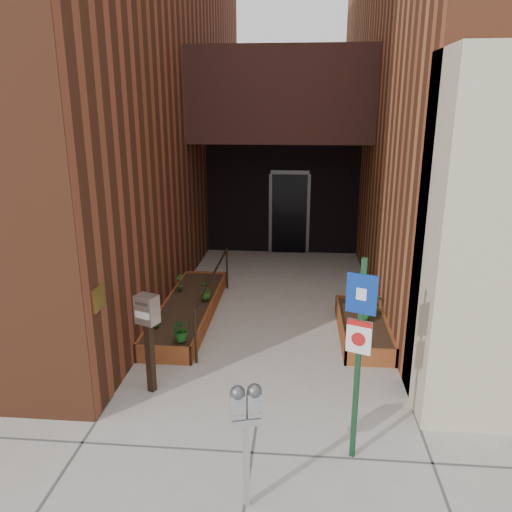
# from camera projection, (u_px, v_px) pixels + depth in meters

# --- Properties ---
(ground) EXTENTS (80.00, 80.00, 0.00)m
(ground) POSITION_uv_depth(u_px,v_px,m) (259.00, 403.00, 6.61)
(ground) COLOR #9E9991
(ground) RESTS_ON ground
(architecture) EXTENTS (20.00, 14.60, 10.00)m
(architecture) POSITION_uv_depth(u_px,v_px,m) (276.00, 53.00, 11.78)
(architecture) COLOR brown
(architecture) RESTS_ON ground
(planter_left) EXTENTS (0.90, 3.60, 0.30)m
(planter_left) POSITION_uv_depth(u_px,v_px,m) (188.00, 310.00, 9.28)
(planter_left) COLOR maroon
(planter_left) RESTS_ON ground
(planter_right) EXTENTS (0.80, 2.20, 0.30)m
(planter_right) POSITION_uv_depth(u_px,v_px,m) (363.00, 328.00, 8.54)
(planter_right) COLOR maroon
(planter_right) RESTS_ON ground
(handrail) EXTENTS (0.04, 3.34, 0.90)m
(handrail) POSITION_uv_depth(u_px,v_px,m) (214.00, 281.00, 9.02)
(handrail) COLOR black
(handrail) RESTS_ON ground
(parking_meter) EXTENTS (0.31, 0.18, 1.34)m
(parking_meter) POSITION_uv_depth(u_px,v_px,m) (246.00, 414.00, 4.63)
(parking_meter) COLOR #A9A9AB
(parking_meter) RESTS_ON ground
(sign_post) EXTENTS (0.30, 0.14, 2.33)m
(sign_post) POSITION_uv_depth(u_px,v_px,m) (359.00, 341.00, 5.20)
(sign_post) COLOR #153A20
(sign_post) RESTS_ON ground
(payment_dropbox) EXTENTS (0.34, 0.30, 1.41)m
(payment_dropbox) POSITION_uv_depth(u_px,v_px,m) (148.00, 323.00, 6.62)
(payment_dropbox) COLOR black
(payment_dropbox) RESTS_ON ground
(shrub_left_a) EXTENTS (0.45, 0.45, 0.37)m
(shrub_left_a) POSITION_uv_depth(u_px,v_px,m) (182.00, 329.00, 7.67)
(shrub_left_a) COLOR #1A5D1D
(shrub_left_a) RESTS_ON planter_left
(shrub_left_b) EXTENTS (0.27, 0.27, 0.41)m
(shrub_left_b) POSITION_uv_depth(u_px,v_px,m) (156.00, 314.00, 8.20)
(shrub_left_b) COLOR #1F5D1A
(shrub_left_b) RESTS_ON planter_left
(shrub_left_c) EXTENTS (0.28, 0.28, 0.36)m
(shrub_left_c) POSITION_uv_depth(u_px,v_px,m) (205.00, 290.00, 9.31)
(shrub_left_c) COLOR #215317
(shrub_left_c) RESTS_ON planter_left
(shrub_left_d) EXTENTS (0.25, 0.25, 0.34)m
(shrub_left_d) POSITION_uv_depth(u_px,v_px,m) (180.00, 282.00, 9.79)
(shrub_left_d) COLOR #2B5F1B
(shrub_left_d) RESTS_ON planter_left
(shrub_right_a) EXTENTS (0.20, 0.20, 0.32)m
(shrub_right_a) POSITION_uv_depth(u_px,v_px,m) (365.00, 312.00, 8.40)
(shrub_right_a) COLOR #1B5E20
(shrub_right_a) RESTS_ON planter_right
(shrub_right_b) EXTENTS (0.27, 0.27, 0.37)m
(shrub_right_b) POSITION_uv_depth(u_px,v_px,m) (377.00, 303.00, 8.68)
(shrub_right_b) COLOR #275C1A
(shrub_right_b) RESTS_ON planter_right
(shrub_right_c) EXTENTS (0.39, 0.39, 0.35)m
(shrub_right_c) POSITION_uv_depth(u_px,v_px,m) (363.00, 299.00, 8.91)
(shrub_right_c) COLOR #225919
(shrub_right_c) RESTS_ON planter_right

